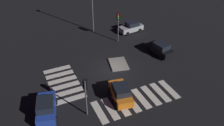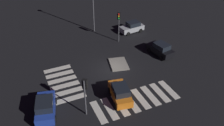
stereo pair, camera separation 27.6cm
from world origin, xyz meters
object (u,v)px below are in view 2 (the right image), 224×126
(car_black, at_px, (160,49))
(traffic_light_west, at_px, (119,20))
(traffic_island, at_px, (119,64))
(car_blue, at_px, (45,107))
(car_silver, at_px, (132,27))
(car_orange, at_px, (120,93))
(traffic_light_east, at_px, (85,88))

(car_black, height_order, traffic_light_west, traffic_light_west)
(traffic_island, bearing_deg, traffic_light_west, 154.60)
(traffic_island, bearing_deg, car_blue, -64.36)
(car_silver, height_order, car_black, car_black)
(car_silver, height_order, traffic_light_west, traffic_light_west)
(car_blue, height_order, traffic_light_west, traffic_light_west)
(traffic_island, xyz_separation_m, car_blue, (4.69, -9.78, 0.76))
(car_blue, xyz_separation_m, traffic_light_west, (-9.95, 12.27, 2.54))
(car_blue, bearing_deg, car_orange, -83.77)
(car_black, height_order, traffic_light_east, traffic_light_east)
(car_silver, xyz_separation_m, car_orange, (13.00, -8.33, 0.02))
(car_orange, bearing_deg, car_blue, 91.84)
(traffic_light_east, distance_m, traffic_light_west, 14.42)
(traffic_island, bearing_deg, car_silver, 141.70)
(car_orange, bearing_deg, traffic_island, -14.55)
(car_blue, bearing_deg, car_black, -59.54)
(car_blue, xyz_separation_m, car_black, (-4.64, 15.76, -0.04))
(car_silver, bearing_deg, car_orange, 51.85)
(car_silver, bearing_deg, car_black, 86.08)
(car_black, bearing_deg, traffic_light_west, 24.08)
(traffic_island, bearing_deg, car_orange, -24.20)
(traffic_island, relative_size, car_silver, 0.83)
(car_silver, distance_m, car_orange, 15.44)
(car_black, bearing_deg, car_orange, 114.25)
(traffic_light_east, xyz_separation_m, traffic_light_west, (-11.44, 8.78, 0.38))
(car_orange, relative_size, traffic_light_west, 0.89)
(car_black, height_order, car_orange, car_orange)
(car_blue, bearing_deg, traffic_island, -50.32)
(car_blue, distance_m, car_silver, 19.65)
(car_blue, relative_size, car_orange, 1.06)
(traffic_island, distance_m, car_orange, 6.27)
(traffic_light_east, bearing_deg, car_silver, 1.11)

